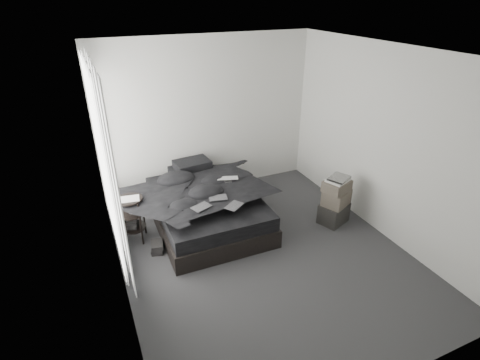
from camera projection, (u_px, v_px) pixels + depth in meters
name	position (u px, v px, depth m)	size (l,w,h in m)	color
floor	(264.00, 254.00, 5.03)	(3.60, 4.20, 0.01)	#363639
ceiling	(271.00, 53.00, 3.85)	(3.60, 4.20, 0.01)	white
wall_back	(208.00, 117.00, 6.15)	(3.60, 0.01, 2.60)	silver
wall_front	(400.00, 278.00, 2.73)	(3.60, 0.01, 2.60)	silver
wall_left	(110.00, 197.00, 3.79)	(0.01, 4.20, 2.60)	silver
wall_right	(384.00, 144.00, 5.09)	(0.01, 4.20, 2.60)	silver
window_left	(102.00, 160.00, 4.51)	(0.02, 2.00, 2.30)	white
curtain_left	(107.00, 164.00, 4.56)	(0.06, 2.12, 2.48)	white
bed	(207.00, 216.00, 5.64)	(1.48, 1.96, 0.27)	black
mattress	(207.00, 202.00, 5.54)	(1.43, 1.90, 0.21)	black
duvet	(207.00, 191.00, 5.40)	(1.45, 1.67, 0.23)	black
pillow_lower	(188.00, 172.00, 6.06)	(0.59, 0.40, 0.13)	black
pillow_upper	(192.00, 164.00, 6.01)	(0.55, 0.38, 0.12)	black
laptop	(228.00, 176.00, 5.54)	(0.31, 0.20, 0.02)	silver
comic_a	(201.00, 202.00, 4.87)	(0.25, 0.16, 0.01)	black
comic_b	(218.00, 193.00, 5.09)	(0.25, 0.16, 0.01)	black
comic_c	(234.00, 200.00, 4.89)	(0.25, 0.16, 0.01)	black
side_stand	(132.00, 220.00, 5.20)	(0.35, 0.35, 0.65)	black
papers	(130.00, 199.00, 5.04)	(0.25, 0.19, 0.01)	white
floor_books	(157.00, 247.00, 5.06)	(0.15, 0.22, 0.15)	black
box_lower	(333.00, 213.00, 5.68)	(0.41, 0.32, 0.31)	black
box_mid	(336.00, 198.00, 5.55)	(0.39, 0.31, 0.23)	#534B41
box_upper	(337.00, 186.00, 5.46)	(0.37, 0.30, 0.16)	#534B41
art_book_white	(338.00, 180.00, 5.42)	(0.31, 0.25, 0.03)	silver
art_book_snake	(339.00, 178.00, 5.41)	(0.31, 0.24, 0.03)	silver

